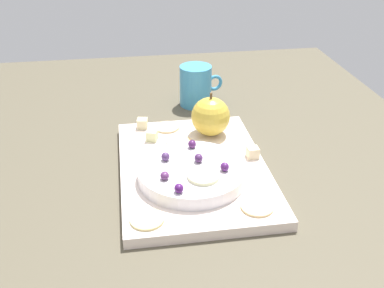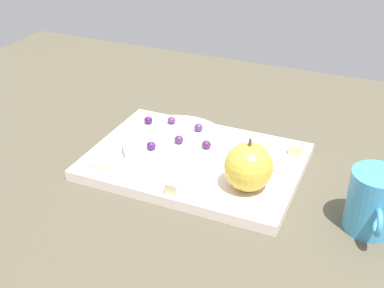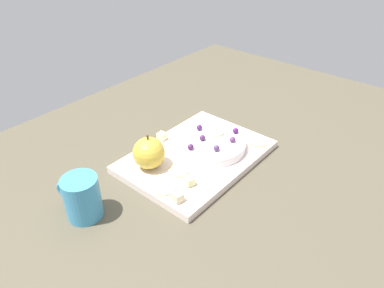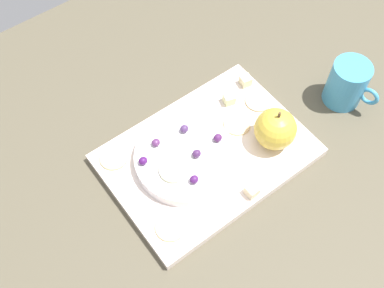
{
  "view_description": "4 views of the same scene",
  "coord_description": "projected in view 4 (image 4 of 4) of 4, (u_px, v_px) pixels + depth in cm",
  "views": [
    {
      "loc": [
        -66.22,
        10.18,
        50.61
      ],
      "look_at": [
        5.6,
        -0.99,
        10.03
      ],
      "focal_mm": 42.87,
      "sensor_mm": 36.0,
      "label": 1
    },
    {
      "loc": [
        33.5,
        -70.75,
        53.28
      ],
      "look_at": [
        3.06,
        -0.84,
        9.19
      ],
      "focal_mm": 46.72,
      "sensor_mm": 36.0,
      "label": 2
    },
    {
      "loc": [
        61.8,
        46.57,
        60.02
      ],
      "look_at": [
        6.28,
        -0.27,
        11.24
      ],
      "focal_mm": 33.49,
      "sensor_mm": 36.0,
      "label": 3
    },
    {
      "loc": [
        -25.01,
        -34.29,
        81.35
      ],
      "look_at": [
        1.48,
        0.91,
        9.46
      ],
      "focal_mm": 43.37,
      "sensor_mm": 36.0,
      "label": 4
    }
  ],
  "objects": [
    {
      "name": "cheese_cube_2",
      "position": [
        252.0,
        191.0,
        0.81
      ],
      "size": [
        2.14,
        2.14,
        2.06
      ],
      "primitive_type": "cube",
      "rotation": [
        0.0,
        0.0,
        0.04
      ],
      "color": "beige",
      "rests_on": "platter"
    },
    {
      "name": "cracker_0",
      "position": [
        114.0,
        158.0,
        0.86
      ],
      "size": [
        5.24,
        5.24,
        0.4
      ],
      "primitive_type": "cylinder",
      "color": "#D5C27E",
      "rests_on": "platter"
    },
    {
      "name": "platter",
      "position": [
        207.0,
        155.0,
        0.87
      ],
      "size": [
        37.14,
        26.29,
        1.89
      ],
      "primitive_type": "cube",
      "color": "silver",
      "rests_on": "table"
    },
    {
      "name": "grape_5",
      "position": [
        156.0,
        143.0,
        0.84
      ],
      "size": [
        1.63,
        1.47,
        1.34
      ],
      "primitive_type": "ellipsoid",
      "color": "#582C5E",
      "rests_on": "serving_dish"
    },
    {
      "name": "apple_slice_0",
      "position": [
        174.0,
        170.0,
        0.82
      ],
      "size": [
        5.25,
        5.25,
        0.6
      ],
      "primitive_type": "cylinder",
      "color": "beige",
      "rests_on": "serving_dish"
    },
    {
      "name": "apple_stem",
      "position": [
        279.0,
        115.0,
        0.81
      ],
      "size": [
        0.5,
        0.5,
        1.2
      ],
      "primitive_type": "cylinder",
      "color": "brown",
      "rests_on": "apple_whole"
    },
    {
      "name": "cracker_1",
      "position": [
        258.0,
        101.0,
        0.93
      ],
      "size": [
        5.24,
        5.24,
        0.4
      ],
      "primitive_type": "cylinder",
      "color": "#D1B588",
      "rests_on": "platter"
    },
    {
      "name": "cracker_2",
      "position": [
        170.0,
        227.0,
        0.79
      ],
      "size": [
        5.24,
        5.24,
        0.4
      ],
      "primitive_type": "cylinder",
      "color": "#E0BC80",
      "rests_on": "platter"
    },
    {
      "name": "cup",
      "position": [
        347.0,
        84.0,
        0.91
      ],
      "size": [
        7.56,
        10.67,
        9.66
      ],
      "color": "#3F95C5",
      "rests_on": "table"
    },
    {
      "name": "cheese_cube_0",
      "position": [
        229.0,
        99.0,
        0.92
      ],
      "size": [
        2.55,
        2.55,
        2.06
      ],
      "primitive_type": "cube",
      "rotation": [
        0.0,
        0.0,
        1.29
      ],
      "color": "beige",
      "rests_on": "platter"
    },
    {
      "name": "grape_4",
      "position": [
        184.0,
        129.0,
        0.86
      ],
      "size": [
        1.63,
        1.47,
        1.51
      ],
      "primitive_type": "ellipsoid",
      "color": "#4B2F5F",
      "rests_on": "serving_dish"
    },
    {
      "name": "grape_3",
      "position": [
        197.0,
        154.0,
        0.83
      ],
      "size": [
        1.63,
        1.47,
        1.54
      ],
      "primitive_type": "ellipsoid",
      "color": "#472554",
      "rests_on": "serving_dish"
    },
    {
      "name": "grape_1",
      "position": [
        218.0,
        138.0,
        0.85
      ],
      "size": [
        1.63,
        1.47,
        1.51
      ],
      "primitive_type": "ellipsoid",
      "color": "#4D2055",
      "rests_on": "serving_dish"
    },
    {
      "name": "table",
      "position": [
        189.0,
        170.0,
        0.89
      ],
      "size": [
        146.19,
        106.3,
        4.82
      ],
      "primitive_type": "cube",
      "color": "brown",
      "rests_on": "ground"
    },
    {
      "name": "apple_whole",
      "position": [
        275.0,
        129.0,
        0.85
      ],
      "size": [
        7.85,
        7.85,
        7.85
      ],
      "primitive_type": "sphere",
      "color": "gold",
      "rests_on": "platter"
    },
    {
      "name": "cheese_cube_1",
      "position": [
        246.0,
        81.0,
        0.94
      ],
      "size": [
        2.4,
        2.4,
        2.06
      ],
      "primitive_type": "cube",
      "rotation": [
        0.0,
        0.0,
        1.39
      ],
      "color": "beige",
      "rests_on": "platter"
    },
    {
      "name": "serving_dish",
      "position": [
        184.0,
        156.0,
        0.85
      ],
      "size": [
        18.62,
        18.62,
        2.39
      ],
      "primitive_type": "cylinder",
      "color": "white",
      "rests_on": "platter"
    },
    {
      "name": "cracker_3",
      "position": [
        237.0,
        124.0,
        0.9
      ],
      "size": [
        5.24,
        5.24,
        0.4
      ],
      "primitive_type": "cylinder",
      "color": "#E1B882",
      "rests_on": "platter"
    },
    {
      "name": "grape_0",
      "position": [
        194.0,
        179.0,
        0.8
      ],
      "size": [
        1.63,
        1.47,
        1.52
      ],
      "primitive_type": "ellipsoid",
      "color": "#491C5C",
      "rests_on": "serving_dish"
    },
    {
      "name": "grape_2",
      "position": [
        143.0,
        161.0,
        0.82
      ],
      "size": [
        1.63,
        1.47,
        1.46
      ],
      "primitive_type": "ellipsoid",
      "color": "#46175C",
      "rests_on": "serving_dish"
    }
  ]
}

